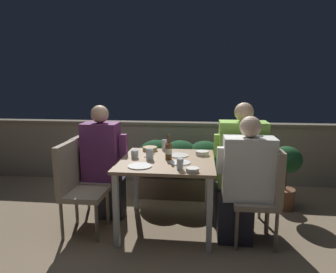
{
  "coord_description": "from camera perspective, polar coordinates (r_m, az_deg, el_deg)",
  "views": [
    {
      "loc": [
        0.32,
        -2.88,
        1.51
      ],
      "look_at": [
        0.0,
        0.07,
        0.95
      ],
      "focal_mm": 32.0,
      "sensor_mm": 36.0,
      "label": 1
    }
  ],
  "objects": [
    {
      "name": "person_white_polo",
      "position": [
        2.87,
        14.27,
        -8.23
      ],
      "size": [
        0.51,
        0.26,
        1.2
      ],
      "color": "#282833",
      "rests_on": "ground_plane"
    },
    {
      "name": "plate_2",
      "position": [
        2.87,
        2.32,
        -4.98
      ],
      "size": [
        0.2,
        0.2,
        0.01
      ],
      "color": "white",
      "rests_on": "dining_table"
    },
    {
      "name": "planter_hedge",
      "position": [
        3.92,
        2.36,
        -5.57
      ],
      "size": [
        1.15,
        0.47,
        0.75
      ],
      "color": "brown",
      "rests_on": "ground_plane"
    },
    {
      "name": "glass_cup_1",
      "position": [
        3.07,
        -6.34,
        -3.37
      ],
      "size": [
        0.07,
        0.07,
        0.08
      ],
      "color": "silver",
      "rests_on": "dining_table"
    },
    {
      "name": "plate_0",
      "position": [
        2.77,
        -5.4,
        -5.62
      ],
      "size": [
        0.22,
        0.22,
        0.01
      ],
      "color": "white",
      "rests_on": "dining_table"
    },
    {
      "name": "potted_plant",
      "position": [
        3.79,
        21.52,
        -6.1
      ],
      "size": [
        0.35,
        0.35,
        0.76
      ],
      "color": "brown",
      "rests_on": "ground_plane"
    },
    {
      "name": "chair_left_far",
      "position": [
        3.45,
        -15.06,
        -6.11
      ],
      "size": [
        0.41,
        0.4,
        0.91
      ],
      "color": "gray",
      "rests_on": "ground_plane"
    },
    {
      "name": "chair_right_near",
      "position": [
        2.93,
        18.11,
        -9.34
      ],
      "size": [
        0.41,
        0.4,
        0.91
      ],
      "color": "gray",
      "rests_on": "ground_plane"
    },
    {
      "name": "glass_cup_2",
      "position": [
        2.98,
        -3.5,
        -3.36
      ],
      "size": [
        0.07,
        0.07,
        0.11
      ],
      "color": "silver",
      "rests_on": "dining_table"
    },
    {
      "name": "bowl_0",
      "position": [
        2.61,
        4.67,
        -6.3
      ],
      "size": [
        0.11,
        0.11,
        0.04
      ],
      "color": "silver",
      "rests_on": "dining_table"
    },
    {
      "name": "chair_left_near",
      "position": [
        3.11,
        -17.35,
        -8.13
      ],
      "size": [
        0.41,
        0.4,
        0.91
      ],
      "color": "gray",
      "rests_on": "ground_plane"
    },
    {
      "name": "bowl_1",
      "position": [
        3.18,
        6.54,
        -3.1
      ],
      "size": [
        0.14,
        0.14,
        0.05
      ],
      "color": "silver",
      "rests_on": "dining_table"
    },
    {
      "name": "ground_plane",
      "position": [
        3.27,
        -0.14,
        -16.81
      ],
      "size": [
        16.0,
        16.0,
        0.0
      ],
      "primitive_type": "plane",
      "color": "#847056"
    },
    {
      "name": "chair_right_far",
      "position": [
        3.23,
        16.68,
        -7.35
      ],
      "size": [
        0.41,
        0.4,
        0.91
      ],
      "color": "gray",
      "rests_on": "ground_plane"
    },
    {
      "name": "parapet_wall",
      "position": [
        4.49,
        1.96,
        -2.87
      ],
      "size": [
        9.0,
        0.18,
        0.9
      ],
      "color": "gray",
      "rests_on": "ground_plane"
    },
    {
      "name": "bowl_2",
      "position": [
        3.37,
        -3.45,
        -2.28
      ],
      "size": [
        0.16,
        0.16,
        0.04
      ],
      "color": "tan",
      "rests_on": "dining_table"
    },
    {
      "name": "dining_table",
      "position": [
        3.03,
        -0.15,
        -6.05
      ],
      "size": [
        0.94,
        0.94,
        0.73
      ],
      "color": "#937556",
      "rests_on": "ground_plane"
    },
    {
      "name": "glass_cup_3",
      "position": [
        3.4,
        -0.69,
        -1.6
      ],
      "size": [
        0.06,
        0.06,
        0.11
      ],
      "color": "silver",
      "rests_on": "dining_table"
    },
    {
      "name": "fork_0",
      "position": [
        3.15,
        -3.55,
        -3.59
      ],
      "size": [
        0.1,
        0.16,
        0.01
      ],
      "color": "silver",
      "rests_on": "dining_table"
    },
    {
      "name": "person_green_blouse",
      "position": [
        3.17,
        13.3,
        -5.47
      ],
      "size": [
        0.52,
        0.26,
        1.29
      ],
      "color": "#282833",
      "rests_on": "ground_plane"
    },
    {
      "name": "beer_bottle",
      "position": [
        2.98,
        0.11,
        -2.59
      ],
      "size": [
        0.07,
        0.07,
        0.25
      ],
      "color": "brown",
      "rests_on": "dining_table"
    },
    {
      "name": "person_purple_stripe",
      "position": [
        3.36,
        -12.0,
        -4.76
      ],
      "size": [
        0.48,
        0.26,
        1.25
      ],
      "color": "#282833",
      "rests_on": "ground_plane"
    },
    {
      "name": "glass_cup_0",
      "position": [
        2.66,
        2.32,
        -5.28
      ],
      "size": [
        0.06,
        0.06,
        0.1
      ],
      "color": "silver",
      "rests_on": "dining_table"
    },
    {
      "name": "plate_1",
      "position": [
        3.14,
        1.92,
        -3.6
      ],
      "size": [
        0.22,
        0.22,
        0.01
      ],
      "color": "silver",
      "rests_on": "dining_table"
    }
  ]
}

